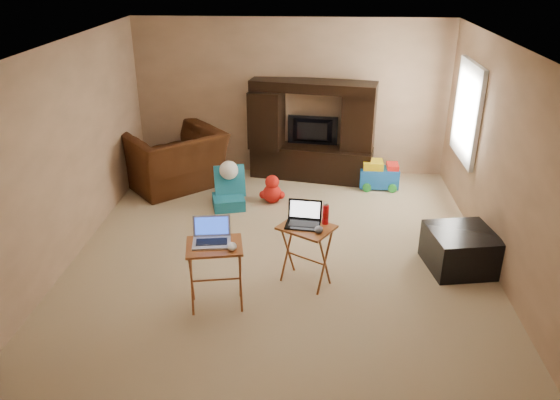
# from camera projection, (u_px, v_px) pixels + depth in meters

# --- Properties ---
(floor) EXTENTS (5.50, 5.50, 0.00)m
(floor) POSITION_uv_depth(u_px,v_px,m) (281.00, 252.00, 6.77)
(floor) COLOR beige
(floor) RESTS_ON ground
(ceiling) EXTENTS (5.50, 5.50, 0.00)m
(ceiling) POSITION_uv_depth(u_px,v_px,m) (281.00, 45.00, 5.73)
(ceiling) COLOR silver
(ceiling) RESTS_ON ground
(wall_back) EXTENTS (5.00, 0.00, 5.00)m
(wall_back) POSITION_uv_depth(u_px,v_px,m) (291.00, 98.00, 8.75)
(wall_back) COLOR tan
(wall_back) RESTS_ON ground
(wall_front) EXTENTS (5.00, 0.00, 5.00)m
(wall_front) POSITION_uv_depth(u_px,v_px,m) (257.00, 294.00, 3.75)
(wall_front) COLOR tan
(wall_front) RESTS_ON ground
(wall_left) EXTENTS (0.00, 5.50, 5.50)m
(wall_left) POSITION_uv_depth(u_px,v_px,m) (68.00, 153.00, 6.39)
(wall_left) COLOR tan
(wall_left) RESTS_ON ground
(wall_right) EXTENTS (0.00, 5.50, 5.50)m
(wall_right) POSITION_uv_depth(u_px,v_px,m) (503.00, 162.00, 6.11)
(wall_right) COLOR tan
(wall_right) RESTS_ON ground
(window_pane) EXTENTS (0.00, 1.20, 1.20)m
(window_pane) POSITION_uv_depth(u_px,v_px,m) (469.00, 112.00, 7.45)
(window_pane) COLOR white
(window_pane) RESTS_ON ground
(window_frame) EXTENTS (0.06, 1.14, 1.34)m
(window_frame) POSITION_uv_depth(u_px,v_px,m) (467.00, 112.00, 7.46)
(window_frame) COLOR white
(window_frame) RESTS_ON ground
(entertainment_center) EXTENTS (2.00, 0.84, 1.59)m
(entertainment_center) POSITION_uv_depth(u_px,v_px,m) (312.00, 131.00, 8.67)
(entertainment_center) COLOR black
(entertainment_center) RESTS_ON floor
(television) EXTENTS (0.82, 0.20, 0.47)m
(television) POSITION_uv_depth(u_px,v_px,m) (312.00, 132.00, 8.75)
(television) COLOR black
(television) RESTS_ON entertainment_center
(recliner) EXTENTS (1.82, 1.81, 0.89)m
(recliner) POSITION_uv_depth(u_px,v_px,m) (174.00, 160.00, 8.48)
(recliner) COLOR #48220F
(recliner) RESTS_ON floor
(child_rocker) EXTENTS (0.56, 0.60, 0.59)m
(child_rocker) POSITION_uv_depth(u_px,v_px,m) (228.00, 189.00, 7.83)
(child_rocker) COLOR teal
(child_rocker) RESTS_ON floor
(plush_toy) EXTENTS (0.39, 0.33, 0.43)m
(plush_toy) POSITION_uv_depth(u_px,v_px,m) (272.00, 189.00, 8.02)
(plush_toy) COLOR red
(plush_toy) RESTS_ON floor
(push_toy) EXTENTS (0.62, 0.45, 0.46)m
(push_toy) POSITION_uv_depth(u_px,v_px,m) (379.00, 174.00, 8.52)
(push_toy) COLOR blue
(push_toy) RESTS_ON floor
(ottoman) EXTENTS (0.84, 0.84, 0.47)m
(ottoman) POSITION_uv_depth(u_px,v_px,m) (460.00, 250.00, 6.35)
(ottoman) COLOR black
(ottoman) RESTS_ON floor
(tray_table_left) EXTENTS (0.63, 0.54, 0.73)m
(tray_table_left) POSITION_uv_depth(u_px,v_px,m) (216.00, 276.00, 5.60)
(tray_table_left) COLOR #9C4A25
(tray_table_left) RESTS_ON floor
(tray_table_right) EXTENTS (0.69, 0.65, 0.71)m
(tray_table_right) POSITION_uv_depth(u_px,v_px,m) (306.00, 255.00, 6.01)
(tray_table_right) COLOR #A95E28
(tray_table_right) RESTS_ON floor
(laptop_left) EXTENTS (0.42, 0.36, 0.24)m
(laptop_left) POSITION_uv_depth(u_px,v_px,m) (211.00, 233.00, 5.43)
(laptop_left) COLOR #B4B4B9
(laptop_left) RESTS_ON tray_table_left
(laptop_right) EXTENTS (0.40, 0.34, 0.24)m
(laptop_right) POSITION_uv_depth(u_px,v_px,m) (303.00, 215.00, 5.83)
(laptop_right) COLOR black
(laptop_right) RESTS_ON tray_table_right
(mouse_left) EXTENTS (0.12, 0.16, 0.06)m
(mouse_left) POSITION_uv_depth(u_px,v_px,m) (232.00, 246.00, 5.36)
(mouse_left) COLOR white
(mouse_left) RESTS_ON tray_table_left
(mouse_right) EXTENTS (0.10, 0.15, 0.06)m
(mouse_right) POSITION_uv_depth(u_px,v_px,m) (319.00, 230.00, 5.73)
(mouse_right) COLOR #3D3C41
(mouse_right) RESTS_ON tray_table_right
(water_bottle) EXTENTS (0.07, 0.07, 0.22)m
(water_bottle) POSITION_uv_depth(u_px,v_px,m) (325.00, 215.00, 5.88)
(water_bottle) COLOR red
(water_bottle) RESTS_ON tray_table_right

